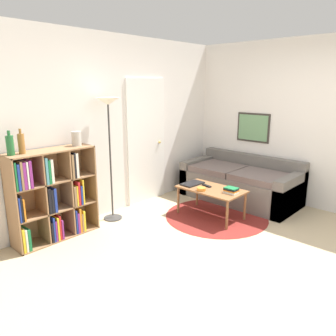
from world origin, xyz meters
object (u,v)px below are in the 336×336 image
object	(u,v)px
bookshelf	(51,196)
vase_on_shelf	(76,139)
bowl	(201,189)
floor_lamp	(108,116)
laptop	(192,184)
coffee_table	(211,191)
bottle_left	(10,145)
couch	(242,183)
bottle_middle	(21,143)

from	to	relation	value
bookshelf	vase_on_shelf	size ratio (longest dim) A/B	6.22
bowl	floor_lamp	bearing A→B (deg)	132.52
laptop	bowl	bearing A→B (deg)	-117.73
coffee_table	bowl	distance (m)	0.19
coffee_table	bowl	world-z (taller)	bowl
floor_lamp	bottle_left	size ratio (longest dim) A/B	6.29
floor_lamp	vase_on_shelf	bearing A→B (deg)	175.54
laptop	vase_on_shelf	distance (m)	1.84
bottle_left	laptop	bearing A→B (deg)	-17.11
bookshelf	bottle_left	distance (m)	0.80
floor_lamp	bowl	xyz separation A→B (m)	(0.87, -0.94, -1.03)
couch	bookshelf	bearing A→B (deg)	161.70
bookshelf	bottle_middle	xyz separation A→B (m)	(-0.28, 0.01, 0.70)
couch	vase_on_shelf	world-z (taller)	vase_on_shelf
coffee_table	bowl	xyz separation A→B (m)	(-0.18, 0.05, 0.07)
bookshelf	bottle_left	size ratio (longest dim) A/B	4.13
bowl	bottle_left	distance (m)	2.52
coffee_table	bottle_middle	bearing A→B (deg)	154.94
laptop	vase_on_shelf	xyz separation A→B (m)	(-1.50, 0.70, 0.79)
coffee_table	bottle_left	xyz separation A→B (m)	(-2.35, 1.04, 0.87)
coffee_table	bottle_left	distance (m)	2.71
bookshelf	floor_lamp	distance (m)	1.28
floor_lamp	couch	bearing A→B (deg)	-24.56
bookshelf	coffee_table	size ratio (longest dim) A/B	1.20
bottle_left	floor_lamp	bearing A→B (deg)	-2.38
coffee_table	vase_on_shelf	distance (m)	2.03
floor_lamp	couch	world-z (taller)	floor_lamp
couch	bottle_left	world-z (taller)	bottle_left
bottle_middle	floor_lamp	bearing A→B (deg)	-2.40
floor_lamp	laptop	xyz separation A→B (m)	(1.02, -0.66, -1.04)
laptop	bookshelf	bearing A→B (deg)	159.86
couch	vase_on_shelf	distance (m)	2.85
laptop	couch	bearing A→B (deg)	-14.66
floor_lamp	bowl	size ratio (longest dim) A/B	13.30
bottle_middle	vase_on_shelf	xyz separation A→B (m)	(0.69, -0.01, -0.03)
floor_lamp	bowl	distance (m)	1.64
laptop	vase_on_shelf	bearing A→B (deg)	155.12
vase_on_shelf	bookshelf	bearing A→B (deg)	179.47
couch	bowl	size ratio (longest dim) A/B	14.52
bookshelf	couch	distance (m)	3.08
couch	bowl	world-z (taller)	couch
couch	bottle_left	distance (m)	3.59
couch	bottle_left	xyz separation A→B (m)	(-3.32, 0.98, 0.97)
vase_on_shelf	couch	bearing A→B (deg)	-20.96
bookshelf	vase_on_shelf	world-z (taller)	vase_on_shelf
floor_lamp	laptop	distance (m)	1.59
bookshelf	couch	world-z (taller)	bookshelf
bowl	bottle_middle	bearing A→B (deg)	154.10
bottle_middle	couch	bearing A→B (deg)	-16.90
couch	bottle_left	size ratio (longest dim) A/B	6.87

